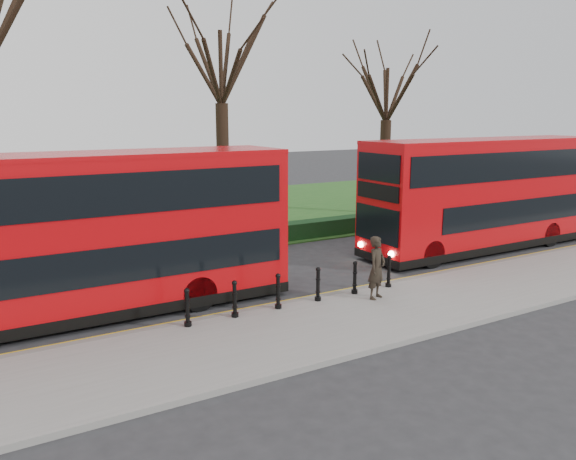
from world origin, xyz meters
TOP-DOWN VIEW (x-y plane):
  - ground at (0.00, 0.00)m, footprint 120.00×120.00m
  - pavement at (0.00, -3.00)m, footprint 60.00×4.00m
  - kerb at (0.00, -1.00)m, footprint 60.00×0.25m
  - grass_verge at (0.00, 15.00)m, footprint 60.00×18.00m
  - hedge at (0.00, 6.80)m, footprint 60.00×0.90m
  - yellow_line_outer at (0.00, -0.70)m, footprint 60.00×0.10m
  - yellow_line_inner at (0.00, -0.50)m, footprint 60.00×0.10m
  - tree_mid at (2.00, 10.00)m, footprint 7.20×7.20m
  - tree_right at (12.00, 10.00)m, footprint 6.24×6.24m
  - bollard_row at (-0.67, -1.35)m, footprint 7.05×0.15m
  - bus_lead at (-6.11, 1.20)m, footprint 11.66×2.68m
  - bus_rear at (10.19, 1.21)m, footprint 11.76×2.70m
  - pedestrian at (1.68, -2.06)m, footprint 0.83×0.70m

SIDE VIEW (x-z plane):
  - ground at x=0.00m, z-range 0.00..0.00m
  - yellow_line_outer at x=0.00m, z-range 0.00..0.01m
  - yellow_line_inner at x=0.00m, z-range 0.00..0.01m
  - grass_verge at x=0.00m, z-range 0.00..0.06m
  - pavement at x=0.00m, z-range 0.00..0.15m
  - kerb at x=0.00m, z-range -0.01..0.15m
  - hedge at x=0.00m, z-range 0.00..0.80m
  - bollard_row at x=-0.67m, z-range 0.15..1.15m
  - pedestrian at x=1.68m, z-range 0.15..2.09m
  - bus_lead at x=-6.11m, z-range 0.02..4.66m
  - bus_rear at x=10.19m, z-range 0.02..4.70m
  - tree_right at x=12.00m, z-range 2.20..11.95m
  - tree_mid at x=2.00m, z-range 2.55..13.81m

